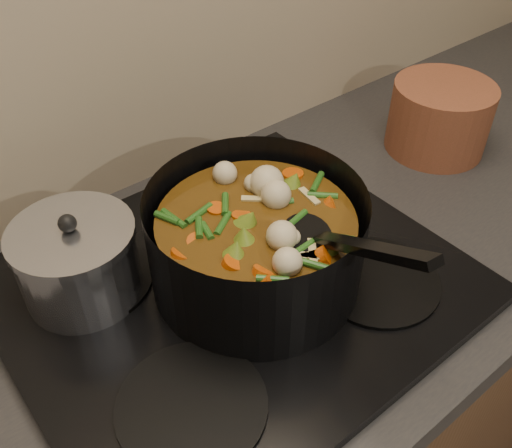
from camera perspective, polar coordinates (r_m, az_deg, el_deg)
counter at (r=1.21m, az=-1.64°, el=-21.25°), size 2.64×0.64×0.91m
stovetop at (r=0.83m, az=-2.24°, el=-6.15°), size 0.62×0.54×0.03m
stockpot at (r=0.78m, az=0.04°, el=-1.91°), size 0.37×0.44×0.22m
saucepan at (r=0.81m, az=-17.36°, el=-3.58°), size 0.17×0.17×0.14m
terracotta_crock at (r=1.15m, az=17.86°, el=10.10°), size 0.21×0.21×0.13m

